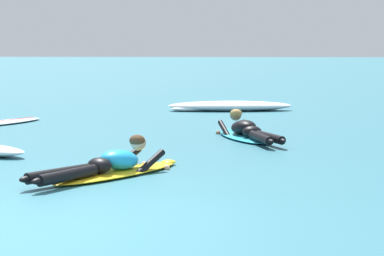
{
  "coord_description": "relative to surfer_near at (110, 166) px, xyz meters",
  "views": [
    {
      "loc": [
        1.81,
        -7.19,
        1.75
      ],
      "look_at": [
        1.13,
        4.37,
        0.43
      ],
      "focal_mm": 73.15,
      "sensor_mm": 36.0,
      "label": 1
    }
  ],
  "objects": [
    {
      "name": "ground_plane",
      "position": [
        -0.19,
        7.41,
        -0.13
      ],
      "size": [
        120.0,
        120.0,
        0.0
      ],
      "primitive_type": "plane",
      "color": "#2D6B7A"
    },
    {
      "name": "surfer_near",
      "position": [
        0.0,
        0.0,
        0.0
      ],
      "size": [
        1.84,
        2.39,
        0.54
      ],
      "color": "yellow",
      "rests_on": "ground"
    },
    {
      "name": "surfer_far",
      "position": [
        1.79,
        3.81,
        0.0
      ],
      "size": [
        1.29,
        2.48,
        0.53
      ],
      "color": "#2DB2D1",
      "rests_on": "ground"
    },
    {
      "name": "drifting_surfboard",
      "position": [
        -3.22,
        6.1,
        -0.1
      ],
      "size": [
        1.44,
        2.05,
        0.16
      ],
      "color": "silver",
      "rests_on": "ground"
    },
    {
      "name": "whitewater_mid_right",
      "position": [
        1.44,
        9.36,
        -0.02
      ],
      "size": [
        3.1,
        1.11,
        0.24
      ],
      "color": "white",
      "rests_on": "ground"
    }
  ]
}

